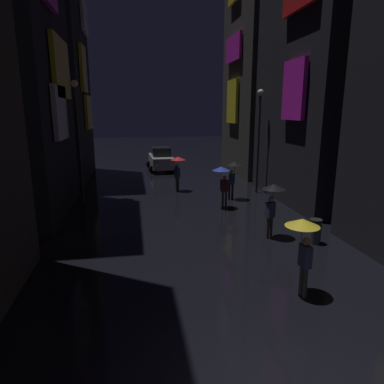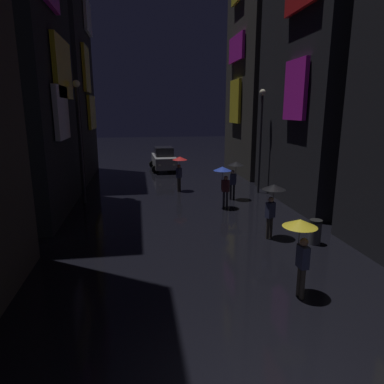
{
  "view_description": "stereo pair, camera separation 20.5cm",
  "coord_description": "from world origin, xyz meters",
  "px_view_note": "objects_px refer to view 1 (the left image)",
  "views": [
    {
      "loc": [
        -2.27,
        -4.29,
        4.86
      ],
      "look_at": [
        0.0,
        8.89,
        1.65
      ],
      "focal_mm": 32.0,
      "sensor_mm": 36.0,
      "label": 1
    },
    {
      "loc": [
        -2.07,
        -4.32,
        4.86
      ],
      "look_at": [
        0.0,
        8.89,
        1.65
      ],
      "focal_mm": 32.0,
      "sensor_mm": 36.0,
      "label": 2
    }
  ],
  "objects_px": {
    "pedestrian_near_crossing_black": "(233,170)",
    "pedestrian_midstreet_left_red": "(178,164)",
    "streetlamp_left_far": "(78,130)",
    "streetlamp_right_far": "(259,130)",
    "car_distant": "(161,159)",
    "pedestrian_foreground_left_black": "(273,196)",
    "pedestrian_midstreet_centre_blue": "(222,176)",
    "trash_bin": "(315,231)",
    "pedestrian_foreground_right_yellow": "(303,236)"
  },
  "relations": [
    {
      "from": "pedestrian_near_crossing_black",
      "to": "pedestrian_midstreet_left_red",
      "type": "height_order",
      "value": "same"
    },
    {
      "from": "streetlamp_left_far",
      "to": "streetlamp_right_far",
      "type": "height_order",
      "value": "streetlamp_left_far"
    },
    {
      "from": "streetlamp_right_far",
      "to": "pedestrian_near_crossing_black",
      "type": "bearing_deg",
      "value": -144.4
    },
    {
      "from": "pedestrian_near_crossing_black",
      "to": "car_distant",
      "type": "height_order",
      "value": "pedestrian_near_crossing_black"
    },
    {
      "from": "pedestrian_midstreet_left_red",
      "to": "pedestrian_foreground_left_black",
      "type": "bearing_deg",
      "value": -73.13
    },
    {
      "from": "pedestrian_midstreet_left_red",
      "to": "car_distant",
      "type": "bearing_deg",
      "value": 92.98
    },
    {
      "from": "pedestrian_foreground_left_black",
      "to": "pedestrian_midstreet_centre_blue",
      "type": "bearing_deg",
      "value": 100.76
    },
    {
      "from": "trash_bin",
      "to": "streetlamp_left_far",
      "type": "bearing_deg",
      "value": 141.91
    },
    {
      "from": "pedestrian_foreground_left_black",
      "to": "pedestrian_midstreet_left_red",
      "type": "height_order",
      "value": "same"
    },
    {
      "from": "streetlamp_right_far",
      "to": "pedestrian_foreground_left_black",
      "type": "bearing_deg",
      "value": -105.93
    },
    {
      "from": "pedestrian_midstreet_left_red",
      "to": "streetlamp_left_far",
      "type": "bearing_deg",
      "value": -159.42
    },
    {
      "from": "pedestrian_midstreet_left_red",
      "to": "streetlamp_right_far",
      "type": "distance_m",
      "value": 5.2
    },
    {
      "from": "streetlamp_right_far",
      "to": "pedestrian_midstreet_left_red",
      "type": "bearing_deg",
      "value": 165.92
    },
    {
      "from": "pedestrian_midstreet_centre_blue",
      "to": "pedestrian_midstreet_left_red",
      "type": "height_order",
      "value": "same"
    },
    {
      "from": "pedestrian_midstreet_centre_blue",
      "to": "pedestrian_foreground_right_yellow",
      "type": "relative_size",
      "value": 1.0
    },
    {
      "from": "pedestrian_midstreet_centre_blue",
      "to": "car_distant",
      "type": "xyz_separation_m",
      "value": [
        -2.12,
        11.66,
        -0.74
      ]
    },
    {
      "from": "streetlamp_left_far",
      "to": "car_distant",
      "type": "bearing_deg",
      "value": 62.7
    },
    {
      "from": "pedestrian_foreground_left_black",
      "to": "trash_bin",
      "type": "xyz_separation_m",
      "value": [
        1.38,
        -0.87,
        -1.2
      ]
    },
    {
      "from": "pedestrian_foreground_right_yellow",
      "to": "trash_bin",
      "type": "xyz_separation_m",
      "value": [
        2.29,
        3.31,
        -1.2
      ]
    },
    {
      "from": "pedestrian_foreground_right_yellow",
      "to": "trash_bin",
      "type": "relative_size",
      "value": 2.28
    },
    {
      "from": "pedestrian_near_crossing_black",
      "to": "pedestrian_midstreet_left_red",
      "type": "distance_m",
      "value": 3.73
    },
    {
      "from": "pedestrian_midstreet_centre_blue",
      "to": "pedestrian_foreground_right_yellow",
      "type": "distance_m",
      "value": 8.57
    },
    {
      "from": "pedestrian_midstreet_left_red",
      "to": "trash_bin",
      "type": "bearing_deg",
      "value": -67.08
    },
    {
      "from": "pedestrian_near_crossing_black",
      "to": "pedestrian_foreground_right_yellow",
      "type": "height_order",
      "value": "same"
    },
    {
      "from": "trash_bin",
      "to": "pedestrian_foreground_right_yellow",
      "type": "bearing_deg",
      "value": -124.61
    },
    {
      "from": "pedestrian_midstreet_centre_blue",
      "to": "pedestrian_midstreet_left_red",
      "type": "relative_size",
      "value": 1.0
    },
    {
      "from": "pedestrian_midstreet_left_red",
      "to": "streetlamp_right_far",
      "type": "relative_size",
      "value": 0.35
    },
    {
      "from": "pedestrian_midstreet_centre_blue",
      "to": "car_distant",
      "type": "distance_m",
      "value": 11.88
    },
    {
      "from": "pedestrian_near_crossing_black",
      "to": "streetlamp_left_far",
      "type": "bearing_deg",
      "value": 176.55
    },
    {
      "from": "streetlamp_left_far",
      "to": "streetlamp_right_far",
      "type": "bearing_deg",
      "value": 4.88
    },
    {
      "from": "streetlamp_right_far",
      "to": "trash_bin",
      "type": "bearing_deg",
      "value": -94.91
    },
    {
      "from": "pedestrian_midstreet_centre_blue",
      "to": "pedestrian_foreground_right_yellow",
      "type": "bearing_deg",
      "value": -90.52
    },
    {
      "from": "car_distant",
      "to": "pedestrian_near_crossing_black",
      "type": "bearing_deg",
      "value": -72.68
    },
    {
      "from": "pedestrian_foreground_right_yellow",
      "to": "streetlamp_right_far",
      "type": "xyz_separation_m",
      "value": [
        2.99,
        11.46,
        2.05
      ]
    },
    {
      "from": "pedestrian_near_crossing_black",
      "to": "pedestrian_foreground_left_black",
      "type": "bearing_deg",
      "value": -91.94
    },
    {
      "from": "pedestrian_midstreet_left_red",
      "to": "streetlamp_left_far",
      "type": "distance_m",
      "value": 6.14
    },
    {
      "from": "pedestrian_foreground_left_black",
      "to": "pedestrian_midstreet_centre_blue",
      "type": "distance_m",
      "value": 4.46
    },
    {
      "from": "pedestrian_midstreet_left_red",
      "to": "pedestrian_foreground_right_yellow",
      "type": "relative_size",
      "value": 1.0
    },
    {
      "from": "pedestrian_midstreet_centre_blue",
      "to": "pedestrian_midstreet_left_red",
      "type": "distance_m",
      "value": 4.4
    },
    {
      "from": "pedestrian_foreground_right_yellow",
      "to": "pedestrian_midstreet_left_red",
      "type": "bearing_deg",
      "value": 97.44
    },
    {
      "from": "streetlamp_left_far",
      "to": "trash_bin",
      "type": "relative_size",
      "value": 6.79
    },
    {
      "from": "pedestrian_near_crossing_black",
      "to": "streetlamp_left_far",
      "type": "relative_size",
      "value": 0.34
    },
    {
      "from": "pedestrian_near_crossing_black",
      "to": "streetlamp_right_far",
      "type": "relative_size",
      "value": 0.35
    },
    {
      "from": "pedestrian_midstreet_centre_blue",
      "to": "trash_bin",
      "type": "bearing_deg",
      "value": -67.2
    },
    {
      "from": "pedestrian_midstreet_centre_blue",
      "to": "pedestrian_midstreet_left_red",
      "type": "bearing_deg",
      "value": 113.07
    },
    {
      "from": "pedestrian_foreground_right_yellow",
      "to": "car_distant",
      "type": "relative_size",
      "value": 0.5
    },
    {
      "from": "pedestrian_near_crossing_black",
      "to": "streetlamp_left_far",
      "type": "xyz_separation_m",
      "value": [
        -8.12,
        0.49,
        2.21
      ]
    },
    {
      "from": "pedestrian_foreground_right_yellow",
      "to": "pedestrian_foreground_left_black",
      "type": "bearing_deg",
      "value": 77.72
    },
    {
      "from": "car_distant",
      "to": "trash_bin",
      "type": "xyz_separation_m",
      "value": [
        4.33,
        -16.92,
        -0.46
      ]
    },
    {
      "from": "pedestrian_near_crossing_black",
      "to": "pedestrian_midstreet_left_red",
      "type": "bearing_deg",
      "value": 137.76
    }
  ]
}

